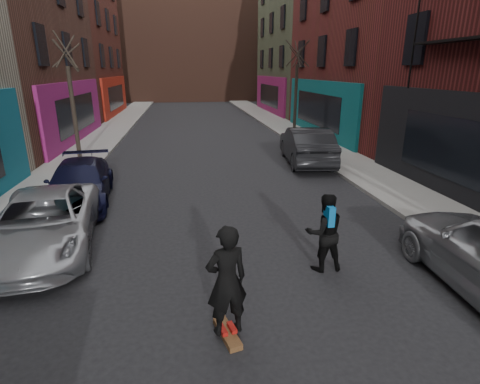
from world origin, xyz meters
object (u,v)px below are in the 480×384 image
object	(u,v)px
parked_left_far	(44,222)
parked_right_end	(306,145)
tree_right_far	(296,79)
pedestrian	(324,232)
tree_left_far	(70,87)
skateboarder	(227,281)
skateboard	(227,333)
parked_left_end	(80,183)

from	to	relation	value
parked_left_far	parked_right_end	distance (m)	11.61
tree_right_far	parked_left_far	xyz separation A→B (m)	(-10.80, -15.68, -2.85)
tree_right_far	pedestrian	distance (m)	18.40
tree_left_far	skateboarder	xyz separation A→B (m)	(5.55, -13.49, -2.35)
tree_right_far	tree_left_far	bearing A→B (deg)	-154.18
skateboard	pedestrian	xyz separation A→B (m)	(2.30, 1.87, 0.82)
tree_left_far	skateboard	world-z (taller)	tree_left_far
skateboard	skateboarder	world-z (taller)	skateboarder
parked_left_end	skateboard	bearing A→B (deg)	-67.12
skateboard	skateboarder	distance (m)	0.98
parked_left_far	pedestrian	world-z (taller)	pedestrian
parked_left_end	pedestrian	world-z (taller)	pedestrian
skateboard	tree_right_far	bearing A→B (deg)	56.23
tree_right_far	skateboarder	size ratio (longest dim) A/B	3.67
skateboard	pedestrian	distance (m)	3.07
parked_left_end	skateboard	world-z (taller)	parked_left_end
parked_left_far	skateboard	world-z (taller)	parked_left_far
parked_right_end	pedestrian	distance (m)	9.74
skateboard	skateboarder	bearing A→B (deg)	0.00
tree_right_far	skateboarder	bearing A→B (deg)	-109.35
parked_left_far	skateboard	size ratio (longest dim) A/B	6.11
parked_left_end	parked_right_end	world-z (taller)	parked_right_end
skateboard	parked_left_far	bearing A→B (deg)	121.64
parked_left_far	skateboarder	size ratio (longest dim) A/B	2.64
skateboarder	pedestrian	world-z (taller)	skateboarder
tree_right_far	parked_left_end	xyz separation A→B (m)	(-10.80, -12.36, -2.86)
tree_left_far	parked_right_end	bearing A→B (deg)	-12.11
skateboard	parked_right_end	bearing A→B (deg)	51.72
skateboarder	parked_left_far	bearing A→B (deg)	-58.36
parked_right_end	parked_left_far	bearing A→B (deg)	46.48
tree_left_far	tree_right_far	size ratio (longest dim) A/B	0.96
tree_left_far	tree_right_far	bearing A→B (deg)	25.82
parked_right_end	skateboard	size ratio (longest dim) A/B	6.37
tree_right_far	parked_left_end	bearing A→B (deg)	-131.15
parked_left_far	skateboard	distance (m)	5.53
tree_left_far	parked_right_end	distance (m)	11.06
parked_left_far	parked_left_end	distance (m)	3.32
parked_left_end	skateboard	size ratio (longest dim) A/B	5.74
parked_left_far	tree_left_far	bearing A→B (deg)	92.08
parked_right_end	pedestrian	world-z (taller)	pedestrian
parked_left_far	pedestrian	bearing A→B (deg)	-24.60
parked_left_far	parked_right_end	xyz separation A→B (m)	(8.92, 7.42, 0.16)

